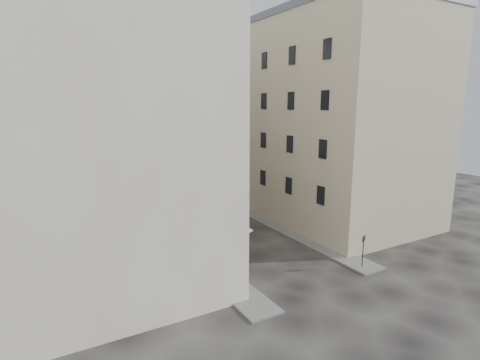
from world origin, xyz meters
TOP-DOWN VIEW (x-y plane):
  - ground at (0.00, 0.00)m, footprint 90.00×90.00m
  - sidewalk_left at (-4.50, 4.00)m, footprint 2.00×22.00m
  - sidewalk_right at (4.50, 3.00)m, footprint 2.00×18.00m
  - building_left at (-10.50, 3.00)m, footprint 12.20×16.20m
  - building_right at (10.50, 3.50)m, footprint 12.20×14.20m
  - building_back at (-1.00, 19.00)m, footprint 18.20×10.20m
  - cafe_storefront at (-4.32, 1.00)m, footprint 1.74×7.30m
  - stone_steps at (0.00, 12.57)m, footprint 9.00×3.15m
  - bollard_near at (-3.25, -1.00)m, footprint 0.12×0.12m
  - bollard_mid at (-3.25, 2.50)m, footprint 0.12×0.12m
  - bollard_far at (-3.25, 6.00)m, footprint 0.12×0.12m
  - no_parking_sign at (4.30, -5.00)m, footprint 0.50×0.21m
  - bistro_table_a at (-3.52, -1.72)m, footprint 1.20×0.56m
  - bistro_table_b at (-2.55, 0.14)m, footprint 1.16×0.55m
  - bistro_table_c at (-2.89, 2.23)m, footprint 1.30×0.61m
  - bistro_table_d at (-3.16, 3.80)m, footprint 1.18×0.55m
  - bistro_table_e at (-3.15, 4.39)m, footprint 1.27×0.60m
  - pedestrian at (-3.07, 3.70)m, footprint 0.72×0.47m

SIDE VIEW (x-z plane):
  - ground at x=0.00m, z-range 0.00..0.00m
  - sidewalk_left at x=-4.50m, z-range 0.00..0.12m
  - sidewalk_right at x=4.50m, z-range 0.00..0.12m
  - stone_steps at x=0.00m, z-range 0.00..0.80m
  - bistro_table_b at x=-2.55m, z-range 0.01..0.83m
  - bistro_table_d at x=-3.16m, z-range 0.01..0.84m
  - bistro_table_a at x=-3.52m, z-range 0.01..0.85m
  - bistro_table_e at x=-3.15m, z-range 0.01..0.90m
  - bistro_table_c at x=-2.89m, z-range 0.01..0.93m
  - bollard_near at x=-3.25m, z-range 0.04..1.02m
  - bollard_mid at x=-3.25m, z-range 0.04..1.02m
  - bollard_far at x=-3.25m, z-range 0.04..1.02m
  - pedestrian at x=-3.07m, z-range 0.00..1.95m
  - no_parking_sign at x=4.30m, z-range 0.48..2.77m
  - cafe_storefront at x=-4.32m, z-range 0.13..3.63m
  - building_right at x=10.50m, z-range 0.01..18.61m
  - building_back at x=-1.00m, z-range 0.01..18.61m
  - building_left at x=-10.50m, z-range 0.01..20.61m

